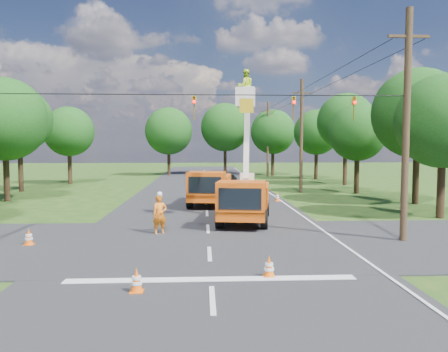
{
  "coord_description": "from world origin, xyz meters",
  "views": [
    {
      "loc": [
        -0.24,
        -16.44,
        4.18
      ],
      "look_at": [
        0.85,
        6.11,
        2.6
      ],
      "focal_mm": 35.0,
      "sensor_mm": 36.0,
      "label": 1
    }
  ],
  "objects": [
    {
      "name": "edge_line",
      "position": [
        5.6,
        20.0,
        0.0
      ],
      "size": [
        0.12,
        90.0,
        0.02
      ],
      "primitive_type": "cube",
      "color": "silver",
      "rests_on": "ground"
    },
    {
      "name": "stop_bar",
      "position": [
        0.0,
        -3.2,
        0.0
      ],
      "size": [
        9.0,
        0.45,
        0.02
      ],
      "primitive_type": "cube",
      "color": "silver",
      "rests_on": "ground"
    },
    {
      "name": "pole_right_far",
      "position": [
        8.5,
        42.0,
        5.11
      ],
      "size": [
        1.8,
        0.3,
        10.0
      ],
      "color": "#4C3823",
      "rests_on": "ground"
    },
    {
      "name": "second_truck",
      "position": [
        0.25,
        13.97,
        1.28
      ],
      "size": [
        3.29,
        6.83,
        2.46
      ],
      "rotation": [
        0.0,
        0.0,
        -0.13
      ],
      "color": "#D3430E",
      "rests_on": "ground"
    },
    {
      "name": "tree_far_a",
      "position": [
        -5.0,
        45.0,
        6.19
      ],
      "size": [
        6.6,
        6.6,
        9.5
      ],
      "color": "#382616",
      "rests_on": "ground"
    },
    {
      "name": "traffic_cone_3",
      "position": [
        3.62,
        11.28,
        0.36
      ],
      "size": [
        0.38,
        0.38,
        0.71
      ],
      "color": "#FA600D",
      "rests_on": "ground"
    },
    {
      "name": "traffic_cone_4",
      "position": [
        -7.53,
        1.94,
        0.36
      ],
      "size": [
        0.38,
        0.38,
        0.71
      ],
      "color": "#FA600D",
      "rests_on": "ground"
    },
    {
      "name": "tree_right_e",
      "position": [
        13.8,
        37.0,
        5.81
      ],
      "size": [
        5.6,
        5.6,
        8.63
      ],
      "color": "#382616",
      "rests_on": "ground"
    },
    {
      "name": "tree_right_d",
      "position": [
        14.8,
        29.0,
        6.68
      ],
      "size": [
        6.0,
        6.0,
        9.7
      ],
      "color": "#382616",
      "rests_on": "ground"
    },
    {
      "name": "ground_worker",
      "position": [
        -2.28,
        4.01,
        0.94
      ],
      "size": [
        0.8,
        0.67,
        1.88
      ],
      "primitive_type": "imported",
      "rotation": [
        0.0,
        0.0,
        0.38
      ],
      "color": "#F55814",
      "rests_on": "ground"
    },
    {
      "name": "traffic_cone_0",
      "position": [
        -2.13,
        -4.21,
        0.36
      ],
      "size": [
        0.38,
        0.38,
        0.71
      ],
      "color": "#FA600D",
      "rests_on": "ground"
    },
    {
      "name": "tree_right_a",
      "position": [
        13.5,
        8.0,
        5.56
      ],
      "size": [
        5.4,
        5.4,
        8.28
      ],
      "color": "#382616",
      "rests_on": "ground"
    },
    {
      "name": "road_cross",
      "position": [
        0.0,
        2.0,
        0.0
      ],
      "size": [
        56.0,
        10.0,
        0.07
      ],
      "primitive_type": "cube",
      "color": "black",
      "rests_on": "ground"
    },
    {
      "name": "signal_span",
      "position": [
        2.23,
        1.99,
        5.88
      ],
      "size": [
        18.0,
        0.29,
        1.07
      ],
      "color": "black",
      "rests_on": "ground"
    },
    {
      "name": "tree_far_b",
      "position": [
        3.0,
        47.0,
        6.81
      ],
      "size": [
        7.0,
        7.0,
        10.32
      ],
      "color": "#382616",
      "rests_on": "ground"
    },
    {
      "name": "bucket_truck",
      "position": [
        2.01,
        6.98,
        1.77
      ],
      "size": [
        3.41,
        6.74,
        8.31
      ],
      "rotation": [
        0.0,
        0.0,
        -0.17
      ],
      "color": "#D3430E",
      "rests_on": "ground"
    },
    {
      "name": "ground",
      "position": [
        0.0,
        20.0,
        0.0
      ],
      "size": [
        140.0,
        140.0,
        0.0
      ],
      "primitive_type": "plane",
      "color": "#1B4314",
      "rests_on": "ground"
    },
    {
      "name": "traffic_cone_6",
      "position": [
        5.3,
        15.72,
        0.36
      ],
      "size": [
        0.38,
        0.38,
        0.71
      ],
      "color": "#FA600D",
      "rests_on": "ground"
    },
    {
      "name": "tree_right_b",
      "position": [
        15.0,
        14.0,
        6.43
      ],
      "size": [
        6.4,
        6.4,
        9.65
      ],
      "color": "#382616",
      "rests_on": "ground"
    },
    {
      "name": "traffic_cone_1",
      "position": [
        1.83,
        -3.0,
        0.36
      ],
      "size": [
        0.38,
        0.38,
        0.71
      ],
      "color": "#FA600D",
      "rests_on": "ground"
    },
    {
      "name": "tree_far_c",
      "position": [
        9.5,
        44.0,
        6.06
      ],
      "size": [
        6.2,
        6.2,
        9.18
      ],
      "color": "#382616",
      "rests_on": "ground"
    },
    {
      "name": "pole_right_near",
      "position": [
        8.5,
        2.0,
        5.11
      ],
      "size": [
        1.8,
        0.3,
        10.0
      ],
      "color": "#4C3823",
      "rests_on": "ground"
    },
    {
      "name": "road_main",
      "position": [
        0.0,
        20.0,
        0.0
      ],
      "size": [
        12.0,
        100.0,
        0.06
      ],
      "primitive_type": "cube",
      "color": "black",
      "rests_on": "ground"
    },
    {
      "name": "distant_car",
      "position": [
        2.33,
        28.25,
        0.64
      ],
      "size": [
        2.38,
        4.0,
        1.27
      ],
      "primitive_type": "imported",
      "rotation": [
        0.0,
        0.0,
        -0.25
      ],
      "color": "black",
      "rests_on": "ground"
    },
    {
      "name": "traffic_cone_2",
      "position": [
        1.76,
        6.79,
        0.36
      ],
      "size": [
        0.38,
        0.38,
        0.71
      ],
      "color": "#FA600D",
      "rests_on": "ground"
    },
    {
      "name": "tree_left_e",
      "position": [
        -16.8,
        24.0,
        6.49
      ],
      "size": [
        5.8,
        5.8,
        9.41
      ],
      "color": "#382616",
      "rests_on": "ground"
    },
    {
      "name": "tree_left_f",
      "position": [
        -14.8,
        32.0,
        5.69
      ],
      "size": [
        5.4,
        5.4,
        8.4
      ],
      "color": "#382616",
      "rests_on": "ground"
    },
    {
      "name": "tree_right_c",
      "position": [
        13.2,
        21.0,
        5.31
      ],
      "size": [
        5.0,
        5.0,
        7.83
      ],
      "color": "#382616",
      "rests_on": "ground"
    },
    {
      "name": "pole_right_mid",
      "position": [
        8.5,
        22.0,
        5.11
      ],
      "size": [
        1.8,
        0.3,
        10.0
      ],
      "color": "#4C3823",
      "rests_on": "ground"
    },
    {
      "name": "tree_left_d",
      "position": [
        -15.0,
        17.0,
        6.12
      ],
      "size": [
        6.2,
        6.2,
        9.24
      ],
      "color": "#382616",
      "rests_on": "ground"
    }
  ]
}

